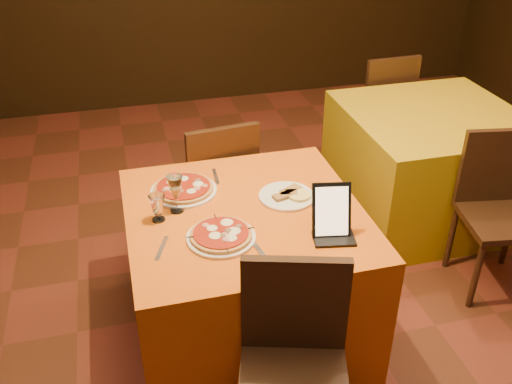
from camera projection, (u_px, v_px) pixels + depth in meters
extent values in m
cube|color=#5E2D19|center=(304.00, 353.00, 2.92)|extent=(6.00, 7.00, 0.01)
cube|color=#DC5D0E|center=(245.00, 274.00, 2.87)|extent=(1.10, 1.10, 0.75)
cube|color=#BA950B|center=(427.00, 164.00, 3.85)|extent=(1.10, 1.10, 0.75)
cylinder|color=white|center=(221.00, 237.00, 2.48)|extent=(0.30, 0.30, 0.01)
cylinder|color=#AD4C23|center=(221.00, 234.00, 2.48)|extent=(0.27, 0.27, 0.02)
cylinder|color=white|center=(184.00, 191.00, 2.82)|extent=(0.33, 0.33, 0.01)
cylinder|color=#AD4C23|center=(183.00, 188.00, 2.81)|extent=(0.30, 0.30, 0.02)
cylinder|color=white|center=(286.00, 196.00, 2.77)|extent=(0.27, 0.27, 0.01)
cylinder|color=olive|center=(286.00, 193.00, 2.77)|extent=(0.17, 0.17, 0.02)
cube|color=black|center=(331.00, 210.00, 2.46)|extent=(0.18, 0.13, 0.23)
cube|color=silver|center=(253.00, 242.00, 2.46)|extent=(0.06, 0.25, 0.01)
cube|color=#B9B8BF|center=(162.00, 248.00, 2.42)|extent=(0.08, 0.16, 0.01)
cube|color=silver|center=(216.00, 177.00, 2.95)|extent=(0.03, 0.16, 0.01)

